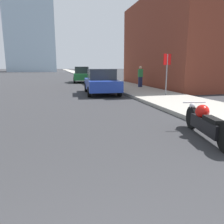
# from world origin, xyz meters

# --- Properties ---
(sidewalk) EXTENTS (3.24, 240.00, 0.15)m
(sidewalk) POSITION_xyz_m (5.53, 40.00, 0.07)
(sidewalk) COLOR #9E998E
(sidewalk) RESTS_ON ground_plane
(brick_storefront) EXTENTS (9.96, 12.47, 7.60)m
(brick_storefront) POSITION_xyz_m (12.33, 17.49, 3.80)
(brick_storefront) COLOR brown
(brick_storefront) RESTS_ON ground_plane
(motorcycle) EXTENTS (0.79, 2.41, 0.80)m
(motorcycle) POSITION_xyz_m (3.31, 3.88, 0.40)
(motorcycle) COLOR black
(motorcycle) RESTS_ON ground_plane
(parked_car_blue) EXTENTS (2.22, 4.57, 1.60)m
(parked_car_blue) POSITION_xyz_m (2.62, 13.34, 0.80)
(parked_car_blue) COLOR #1E3899
(parked_car_blue) RESTS_ON ground_plane
(parked_car_green) EXTENTS (2.12, 4.32, 1.75)m
(parked_car_green) POSITION_xyz_m (2.60, 24.46, 0.86)
(parked_car_green) COLOR #1E6B33
(parked_car_green) RESTS_ON ground_plane
(stop_sign) EXTENTS (0.57, 0.26, 2.29)m
(stop_sign) POSITION_xyz_m (5.87, 10.78, 1.71)
(stop_sign) COLOR slate
(stop_sign) RESTS_ON sidewalk
(pedestrian) EXTENTS (0.36, 0.23, 1.64)m
(pedestrian) POSITION_xyz_m (6.31, 15.90, 0.99)
(pedestrian) COLOR #1E2347
(pedestrian) RESTS_ON sidewalk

